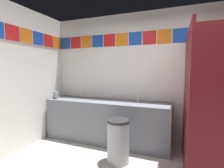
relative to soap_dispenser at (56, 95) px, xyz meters
The scene contains 8 objects.
wall_back 2.16m from the soap_dispenser, 14.23° to the left, with size 4.52×0.09×2.63m.
vanity_counter 1.24m from the soap_dispenser, ahead, with size 2.54×0.60×0.84m.
faucet_left 0.56m from the soap_dispenser, 29.24° to the left, with size 0.04×0.10×0.14m.
faucet_right 1.78m from the soap_dispenser, ahead, with size 0.04×0.10×0.14m.
soap_dispenser is the anchor object (origin of this frame).
stall_divider 2.81m from the soap_dispenser, ahead, with size 0.92×1.42×2.05m.
toilet 3.18m from the soap_dispenser, ahead, with size 0.39×0.49×0.74m.
trash_bin 1.77m from the soap_dispenser, 16.46° to the right, with size 0.36×0.36×0.69m.
Camera 1 is at (0.39, -1.67, 1.47)m, focal length 26.82 mm.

